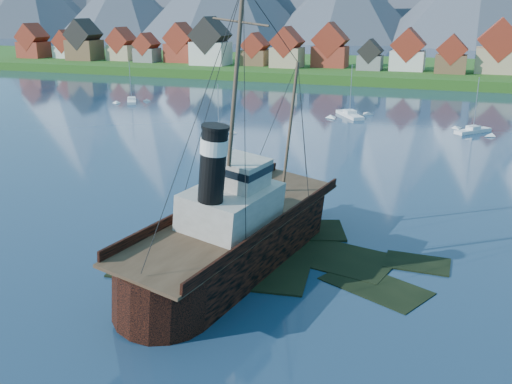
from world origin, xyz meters
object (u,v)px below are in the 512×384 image
(tugboat_wreck, at_px, (242,227))
(sailboat_a, at_px, (219,135))
(sailboat_e, at_px, (350,115))
(sailboat_c, at_px, (132,101))
(sailboat_d, at_px, (473,131))

(tugboat_wreck, distance_m, sailboat_a, 55.59)
(sailboat_e, bearing_deg, sailboat_a, -158.05)
(tugboat_wreck, bearing_deg, sailboat_c, 136.52)
(sailboat_a, relative_size, sailboat_e, 0.86)
(sailboat_c, relative_size, sailboat_d, 0.98)
(sailboat_a, height_order, sailboat_c, sailboat_c)
(sailboat_d, height_order, sailboat_e, sailboat_e)
(sailboat_c, relative_size, sailboat_e, 0.92)
(sailboat_e, bearing_deg, tugboat_wreck, -120.52)
(sailboat_a, bearing_deg, tugboat_wreck, -79.62)
(sailboat_a, bearing_deg, sailboat_d, 8.13)
(sailboat_d, xyz_separation_m, sailboat_e, (-25.93, 8.82, 0.00))
(sailboat_c, height_order, sailboat_e, sailboat_e)
(sailboat_a, bearing_deg, sailboat_e, 40.55)
(sailboat_c, bearing_deg, tugboat_wreck, -83.83)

